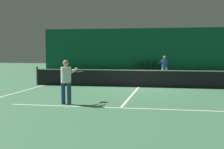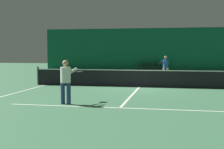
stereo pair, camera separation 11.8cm
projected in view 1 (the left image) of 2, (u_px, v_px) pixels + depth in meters
name	position (u px, v px, depth m)	size (l,w,h in m)	color
ground_plane	(139.00, 87.00, 17.14)	(60.00, 60.00, 0.00)	#3D704C
backdrop_curtain	(153.00, 49.00, 31.41)	(23.00, 0.12, 4.27)	#0F5138
court_line_baseline_far	(152.00, 72.00, 28.80)	(11.00, 0.10, 0.00)	white
court_line_service_far	(147.00, 77.00, 23.41)	(8.25, 0.10, 0.00)	white
court_line_service_near	(121.00, 108.00, 10.87)	(8.25, 0.10, 0.00)	white
court_line_sideline_left	(45.00, 85.00, 18.15)	(0.10, 23.80, 0.00)	white
court_line_centre	(139.00, 87.00, 17.14)	(0.10, 12.80, 0.00)	white
tennis_net	(139.00, 78.00, 17.10)	(12.00, 0.10, 1.07)	black
player_near	(67.00, 79.00, 11.58)	(0.65, 1.39, 1.65)	navy
player_far	(164.00, 65.00, 21.98)	(0.68, 1.38, 1.64)	beige
courtside_chair_0	(138.00, 66.00, 31.26)	(0.44, 0.44, 0.84)	#2D2D2D
courtside_chair_1	(144.00, 66.00, 31.16)	(0.44, 0.44, 0.84)	#2D2D2D
courtside_chair_2	(150.00, 66.00, 31.05)	(0.44, 0.44, 0.84)	#2D2D2D
courtside_chair_3	(156.00, 66.00, 30.95)	(0.44, 0.44, 0.84)	#2D2D2D
courtside_chair_4	(161.00, 66.00, 30.84)	(0.44, 0.44, 0.84)	#2D2D2D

